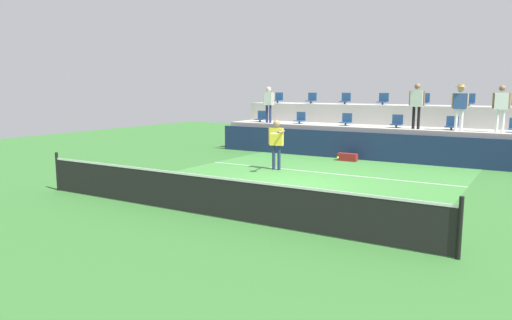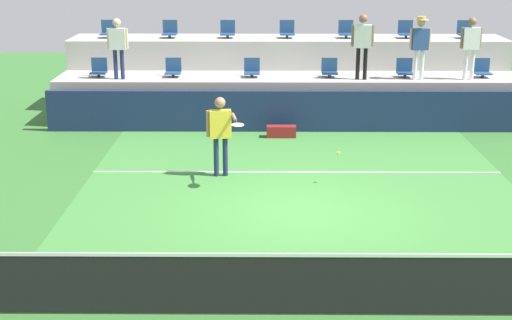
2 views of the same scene
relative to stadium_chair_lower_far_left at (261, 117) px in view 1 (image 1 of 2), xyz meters
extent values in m
plane|color=#336B2D|center=(5.33, -7.23, -1.46)|extent=(40.00, 40.00, 0.00)
cube|color=#3D7F38|center=(5.33, -6.23, -1.46)|extent=(9.00, 10.00, 0.01)
cube|color=white|center=(5.33, -4.83, -1.46)|extent=(9.00, 0.06, 0.00)
cylinder|color=black|center=(0.13, -11.23, -0.93)|extent=(0.08, 0.08, 1.07)
cylinder|color=black|center=(10.53, -11.23, -0.93)|extent=(0.08, 0.08, 1.07)
cube|color=black|center=(5.33, -11.23, -1.01)|extent=(10.40, 0.01, 0.87)
cube|color=white|center=(5.33, -11.23, -0.57)|extent=(10.40, 0.02, 0.05)
cube|color=navy|center=(5.33, -1.23, -0.91)|extent=(13.00, 0.16, 1.10)
cube|color=#ADAAA3|center=(5.33, 0.07, -0.84)|extent=(13.00, 1.80, 1.25)
cube|color=#ADAAA3|center=(5.33, 1.87, -0.41)|extent=(13.00, 1.80, 2.10)
cylinder|color=#2D2D33|center=(0.00, -0.08, -0.16)|extent=(0.08, 0.08, 0.10)
cube|color=navy|center=(0.00, -0.08, -0.09)|extent=(0.44, 0.40, 0.04)
cube|color=navy|center=(0.00, 0.10, 0.12)|extent=(0.44, 0.04, 0.38)
cylinder|color=#2D2D33|center=(2.08, -0.08, -0.16)|extent=(0.08, 0.08, 0.10)
cube|color=navy|center=(2.08, -0.08, -0.09)|extent=(0.44, 0.40, 0.04)
cube|color=navy|center=(2.08, 0.10, 0.12)|extent=(0.44, 0.04, 0.38)
cylinder|color=#2D2D33|center=(4.28, -0.08, -0.16)|extent=(0.08, 0.08, 0.10)
cube|color=navy|center=(4.28, -0.08, -0.09)|extent=(0.44, 0.40, 0.04)
cube|color=navy|center=(4.28, 0.10, 0.12)|extent=(0.44, 0.04, 0.38)
cylinder|color=#2D2D33|center=(6.44, -0.08, -0.16)|extent=(0.08, 0.08, 0.10)
cube|color=navy|center=(6.44, -0.08, -0.09)|extent=(0.44, 0.40, 0.04)
cube|color=navy|center=(6.44, 0.10, 0.12)|extent=(0.44, 0.04, 0.38)
cylinder|color=#2D2D33|center=(8.53, -0.08, -0.16)|extent=(0.08, 0.08, 0.10)
cube|color=navy|center=(8.53, -0.08, -0.09)|extent=(0.44, 0.40, 0.04)
cube|color=navy|center=(8.53, 0.10, 0.12)|extent=(0.44, 0.04, 0.38)
cylinder|color=#2D2D33|center=(-0.05, 1.72, 0.69)|extent=(0.08, 0.08, 0.10)
cube|color=navy|center=(-0.05, 1.72, 0.76)|extent=(0.44, 0.40, 0.04)
cube|color=navy|center=(-0.05, 1.90, 0.97)|extent=(0.44, 0.04, 0.38)
cylinder|color=#2D2D33|center=(1.80, 1.72, 0.69)|extent=(0.08, 0.08, 0.10)
cube|color=navy|center=(1.80, 1.72, 0.76)|extent=(0.44, 0.40, 0.04)
cube|color=navy|center=(1.80, 1.90, 0.97)|extent=(0.44, 0.04, 0.38)
cylinder|color=#2D2D33|center=(3.53, 1.72, 0.69)|extent=(0.08, 0.08, 0.10)
cube|color=navy|center=(3.53, 1.72, 0.76)|extent=(0.44, 0.40, 0.04)
cube|color=navy|center=(3.53, 1.90, 0.97)|extent=(0.44, 0.04, 0.38)
cylinder|color=#2D2D33|center=(5.30, 1.72, 0.69)|extent=(0.08, 0.08, 0.10)
cube|color=navy|center=(5.30, 1.72, 0.76)|extent=(0.44, 0.40, 0.04)
cube|color=navy|center=(5.30, 1.90, 0.97)|extent=(0.44, 0.04, 0.38)
cylinder|color=#2D2D33|center=(7.06, 1.72, 0.69)|extent=(0.08, 0.08, 0.10)
cube|color=navy|center=(7.06, 1.72, 0.76)|extent=(0.44, 0.40, 0.04)
cube|color=navy|center=(7.06, 1.90, 0.97)|extent=(0.44, 0.04, 0.38)
cylinder|color=#2D2D33|center=(8.85, 1.72, 0.69)|extent=(0.08, 0.08, 0.10)
cube|color=navy|center=(8.85, 1.72, 0.76)|extent=(0.44, 0.40, 0.04)
cube|color=navy|center=(8.85, 1.90, 0.97)|extent=(0.44, 0.04, 0.38)
cylinder|color=navy|center=(3.57, -5.10, -1.04)|extent=(0.13, 0.13, 0.86)
cylinder|color=navy|center=(3.76, -5.07, -1.04)|extent=(0.13, 0.13, 0.86)
cube|color=yellow|center=(3.67, -5.09, -0.30)|extent=(0.49, 0.25, 0.61)
sphere|color=#A87A5B|center=(3.67, -5.09, 0.16)|extent=(0.26, 0.26, 0.23)
cylinder|color=#A87A5B|center=(3.40, -5.13, -0.29)|extent=(0.08, 0.08, 0.57)
cylinder|color=#A87A5B|center=(3.97, -5.31, -0.10)|extent=(0.15, 0.55, 0.07)
cylinder|color=black|center=(4.03, -5.68, -0.10)|extent=(0.07, 0.26, 0.04)
ellipsoid|color=silver|center=(4.07, -5.96, -0.10)|extent=(0.30, 0.36, 0.03)
cylinder|color=navy|center=(0.55, -0.38, 0.19)|extent=(0.11, 0.11, 0.81)
cylinder|color=navy|center=(0.74, -0.39, 0.19)|extent=(0.11, 0.11, 0.81)
cube|color=white|center=(0.64, -0.38, 0.88)|extent=(0.44, 0.19, 0.57)
sphere|color=beige|center=(0.64, -0.38, 1.33)|extent=(0.22, 0.22, 0.22)
cylinder|color=beige|center=(0.39, -0.38, 0.90)|extent=(0.07, 0.07, 0.54)
cylinder|color=beige|center=(0.90, -0.39, 0.90)|extent=(0.07, 0.07, 0.54)
cylinder|color=black|center=(7.17, -0.38, 0.22)|extent=(0.12, 0.12, 0.87)
cylinder|color=black|center=(7.37, -0.39, 0.22)|extent=(0.12, 0.12, 0.87)
cube|color=white|center=(7.27, -0.38, 0.96)|extent=(0.48, 0.22, 0.62)
sphere|color=#846047|center=(7.27, -0.38, 1.43)|extent=(0.25, 0.25, 0.24)
cylinder|color=#846047|center=(7.00, -0.36, 0.98)|extent=(0.08, 0.08, 0.58)
cylinder|color=#846047|center=(7.54, -0.41, 0.98)|extent=(0.08, 0.08, 0.58)
cylinder|color=white|center=(8.73, -0.39, 0.19)|extent=(0.12, 0.12, 0.81)
cylinder|color=white|center=(8.92, -0.37, 0.19)|extent=(0.12, 0.12, 0.81)
cube|color=#2D4C8C|center=(8.82, -0.38, 0.89)|extent=(0.46, 0.22, 0.58)
sphere|color=tan|center=(8.82, -0.38, 1.33)|extent=(0.24, 0.24, 0.22)
cylinder|color=tan|center=(8.57, -0.41, 0.90)|extent=(0.08, 0.08, 0.54)
cylinder|color=tan|center=(9.08, -0.36, 0.90)|extent=(0.08, 0.08, 0.54)
cylinder|color=tan|center=(8.82, -0.38, 1.41)|extent=(0.43, 0.43, 0.01)
cylinder|color=tan|center=(8.82, -0.38, 1.45)|extent=(0.25, 0.25, 0.09)
cylinder|color=white|center=(10.10, -0.39, 0.20)|extent=(0.12, 0.12, 0.83)
cylinder|color=white|center=(10.29, -0.37, 0.20)|extent=(0.12, 0.12, 0.83)
cube|color=white|center=(10.19, -0.38, 0.91)|extent=(0.47, 0.23, 0.59)
sphere|color=#846047|center=(10.19, -0.38, 1.36)|extent=(0.25, 0.25, 0.22)
cylinder|color=#846047|center=(9.94, -0.41, 0.92)|extent=(0.08, 0.08, 0.55)
cylinder|color=#846047|center=(10.45, -0.36, 0.92)|extent=(0.08, 0.08, 0.55)
sphere|color=#CCE033|center=(6.15, -5.63, -0.78)|extent=(0.07, 0.07, 0.07)
cube|color=maroon|center=(5.06, -1.84, -1.31)|extent=(0.76, 0.28, 0.30)
camera|label=1|loc=(11.60, -19.45, 1.34)|focal=33.38mm
camera|label=2|loc=(4.55, -20.24, 3.49)|focal=51.38mm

